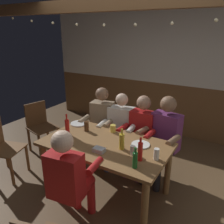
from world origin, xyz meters
name	(u,v)px	position (x,y,z in m)	size (l,w,h in m)	color
ground_plane	(102,195)	(0.00, 0.00, 0.00)	(6.55, 6.55, 0.00)	brown
back_wall_upper	(169,48)	(0.00, 2.46, 1.77)	(5.46, 0.12, 1.41)	beige
back_wall_wainscot	(164,108)	(0.00, 2.46, 0.53)	(5.46, 0.12, 1.06)	brown
ceiling_beam	(121,3)	(0.00, 0.48, 2.39)	(4.91, 0.14, 0.16)	brown
dining_table	(105,150)	(0.00, 0.11, 0.64)	(1.61, 0.93, 0.75)	brown
person_0	(101,122)	(-0.53, 0.80, 0.68)	(0.54, 0.56, 1.24)	#997F60
person_1	(120,128)	(-0.17, 0.80, 0.66)	(0.59, 0.55, 1.19)	silver
person_2	(140,132)	(0.18, 0.80, 0.67)	(0.51, 0.50, 1.21)	#AD1919
person_3	(163,136)	(0.53, 0.80, 0.69)	(0.59, 0.57, 1.26)	#6B2D66
person_4	(69,176)	(-0.01, -0.58, 0.67)	(0.54, 0.55, 1.22)	#AD1919
chair_empty_near_right	(1,147)	(-1.53, -0.35, 0.48)	(0.55, 0.55, 0.88)	brown
chair_empty_far_end	(40,125)	(-1.65, 0.51, 0.48)	(0.53, 0.53, 0.88)	brown
condiment_caddy	(99,150)	(0.06, -0.12, 0.77)	(0.14, 0.10, 0.05)	#B2B7BC
plate_0	(79,124)	(-0.68, 0.42, 0.76)	(0.25, 0.25, 0.01)	white
plate_1	(141,145)	(0.41, 0.28, 0.76)	(0.23, 0.23, 0.01)	white
bottle_0	(135,160)	(0.56, -0.20, 0.84)	(0.05, 0.05, 0.23)	#195923
bottle_1	(122,141)	(0.25, 0.08, 0.85)	(0.06, 0.06, 0.26)	gold
bottle_2	(67,127)	(-0.57, 0.04, 0.87)	(0.06, 0.06, 0.30)	red
bottle_3	(140,151)	(0.55, -0.04, 0.86)	(0.05, 0.05, 0.28)	red
pint_glass_0	(86,126)	(-0.43, 0.28, 0.82)	(0.07, 0.07, 0.14)	#4C2D19
pint_glass_1	(62,134)	(-0.57, -0.07, 0.80)	(0.07, 0.07, 0.11)	#4C2D19
pint_glass_2	(113,128)	(-0.08, 0.44, 0.80)	(0.08, 0.08, 0.11)	#E5C64C
pint_glass_3	(156,154)	(0.70, 0.06, 0.81)	(0.06, 0.06, 0.13)	white
pint_glass_4	(133,150)	(0.42, 0.03, 0.80)	(0.06, 0.06, 0.11)	white
string_lights	(119,21)	(0.00, 0.43, 2.21)	(3.86, 0.04, 0.15)	#F9EAB2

